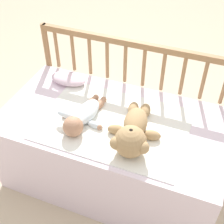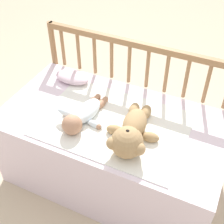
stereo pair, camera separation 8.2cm
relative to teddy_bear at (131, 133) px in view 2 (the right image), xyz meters
The scene contains 7 objects.
ground_plane 0.60m from the teddy_bear, 142.70° to the left, with size 12.00×12.00×0.00m, color #C6B293.
crib_mattress 0.37m from the teddy_bear, 142.70° to the left, with size 1.24×0.67×0.50m.
crib_rail 0.50m from the teddy_bear, 107.95° to the left, with size 1.24×0.04×0.79m.
blanket 0.17m from the teddy_bear, 148.51° to the left, with size 0.78×0.54×0.01m.
teddy_bear is the anchor object (origin of this frame).
baby 0.30m from the teddy_bear, behind, with size 0.26×0.37×0.11m.
small_pillow 0.63m from the teddy_bear, 148.39° to the left, with size 0.22×0.13×0.06m.
Camera 2 is at (0.53, -1.13, 1.66)m, focal length 50.00 mm.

